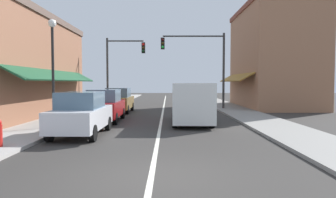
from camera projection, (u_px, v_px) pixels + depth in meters
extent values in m
plane|color=#33302D|center=(162.00, 109.00, 24.92)|extent=(80.00, 80.00, 0.00)
cube|color=#A39E99|center=(94.00, 108.00, 24.89)|extent=(2.60, 56.00, 0.12)
cube|color=gray|center=(230.00, 108.00, 24.94)|extent=(2.60, 56.00, 0.12)
cube|color=silver|center=(162.00, 109.00, 24.92)|extent=(0.14, 52.00, 0.01)
cube|color=#8E5B42|center=(6.00, 69.00, 18.72)|extent=(5.22, 14.00, 5.98)
cube|color=brown|center=(4.00, 16.00, 18.56)|extent=(5.42, 14.20, 0.40)
cube|color=slate|center=(48.00, 95.00, 18.82)|extent=(0.08, 10.64, 1.80)
cube|color=#194C2D|center=(58.00, 75.00, 18.76)|extent=(1.27, 11.76, 0.73)
cube|color=slate|center=(24.00, 40.00, 15.59)|extent=(0.08, 1.10, 1.30)
cube|color=slate|center=(64.00, 52.00, 21.74)|extent=(0.08, 1.10, 1.30)
cube|color=#9E6B4C|center=(271.00, 60.00, 26.74)|extent=(5.38, 10.00, 8.26)
cube|color=brown|center=(272.00, 9.00, 26.51)|extent=(5.58, 10.20, 0.40)
cube|color=slate|center=(241.00, 91.00, 26.87)|extent=(0.08, 7.60, 1.80)
cube|color=olive|center=(234.00, 77.00, 26.80)|extent=(1.27, 8.40, 0.73)
cube|color=slate|center=(248.00, 35.00, 24.43)|extent=(0.08, 1.10, 1.30)
cube|color=slate|center=(236.00, 42.00, 28.83)|extent=(0.08, 1.10, 1.30)
cube|color=silver|center=(80.00, 118.00, 12.47)|extent=(1.75, 4.11, 0.80)
cube|color=slate|center=(79.00, 100.00, 12.33)|extent=(1.53, 2.01, 0.66)
cylinder|color=black|center=(71.00, 123.00, 13.84)|extent=(0.20, 0.62, 0.62)
cylinder|color=black|center=(107.00, 123.00, 13.84)|extent=(0.20, 0.62, 0.62)
cylinder|color=black|center=(48.00, 133.00, 11.14)|extent=(0.20, 0.62, 0.62)
cylinder|color=black|center=(91.00, 133.00, 11.13)|extent=(0.20, 0.62, 0.62)
cube|color=maroon|center=(103.00, 109.00, 16.99)|extent=(1.76, 4.12, 0.80)
cube|color=slate|center=(103.00, 96.00, 16.85)|extent=(1.54, 2.02, 0.66)
cylinder|color=black|center=(95.00, 113.00, 18.35)|extent=(0.21, 0.62, 0.62)
cylinder|color=black|center=(121.00, 113.00, 18.37)|extent=(0.21, 0.62, 0.62)
cylinder|color=black|center=(83.00, 119.00, 15.64)|extent=(0.21, 0.62, 0.62)
cylinder|color=black|center=(114.00, 119.00, 15.67)|extent=(0.21, 0.62, 0.62)
cube|color=brown|center=(117.00, 103.00, 22.21)|extent=(1.74, 4.11, 0.80)
cube|color=slate|center=(117.00, 93.00, 22.07)|extent=(1.53, 2.01, 0.66)
cylinder|color=black|center=(110.00, 107.00, 23.58)|extent=(0.20, 0.62, 0.62)
cylinder|color=black|center=(131.00, 107.00, 23.58)|extent=(0.20, 0.62, 0.62)
cylinder|color=black|center=(102.00, 110.00, 20.88)|extent=(0.20, 0.62, 0.62)
cylinder|color=black|center=(126.00, 110.00, 20.88)|extent=(0.20, 0.62, 0.62)
cube|color=silver|center=(190.00, 101.00, 16.12)|extent=(2.06, 5.04, 1.90)
cube|color=slate|center=(188.00, 92.00, 18.49)|extent=(1.73, 0.31, 0.84)
cube|color=black|center=(188.00, 110.00, 18.73)|extent=(1.87, 0.24, 0.24)
cylinder|color=black|center=(173.00, 114.00, 17.72)|extent=(0.25, 0.72, 0.72)
cylinder|color=black|center=(204.00, 114.00, 17.70)|extent=(0.25, 0.72, 0.72)
cylinder|color=black|center=(173.00, 120.00, 14.63)|extent=(0.25, 0.72, 0.72)
cylinder|color=black|center=(210.00, 120.00, 14.60)|extent=(0.25, 0.72, 0.72)
cylinder|color=#333333|center=(222.00, 72.00, 24.49)|extent=(0.18, 0.18, 6.06)
cylinder|color=#333333|center=(192.00, 36.00, 24.33)|extent=(4.83, 0.12, 0.12)
cube|color=black|center=(161.00, 44.00, 24.17)|extent=(0.30, 0.24, 0.90)
sphere|color=#420F0F|center=(161.00, 40.00, 24.03)|extent=(0.20, 0.20, 0.20)
sphere|color=#3D2D0C|center=(161.00, 43.00, 24.04)|extent=(0.20, 0.20, 0.20)
sphere|color=green|center=(161.00, 47.00, 24.06)|extent=(0.20, 0.20, 0.20)
cylinder|color=#333333|center=(106.00, 73.00, 26.33)|extent=(0.18, 0.18, 5.94)
cylinder|color=#333333|center=(124.00, 41.00, 26.20)|extent=(3.10, 0.12, 0.12)
cube|color=black|center=(142.00, 48.00, 26.06)|extent=(0.30, 0.24, 0.90)
sphere|color=red|center=(142.00, 44.00, 25.91)|extent=(0.20, 0.20, 0.20)
sphere|color=#3D2D0C|center=(142.00, 48.00, 25.93)|extent=(0.20, 0.20, 0.20)
sphere|color=#0C3316|center=(142.00, 51.00, 25.94)|extent=(0.20, 0.20, 0.20)
cylinder|color=black|center=(52.00, 79.00, 13.87)|extent=(0.12, 0.12, 4.61)
sphere|color=white|center=(50.00, 23.00, 13.74)|extent=(0.36, 0.36, 0.36)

